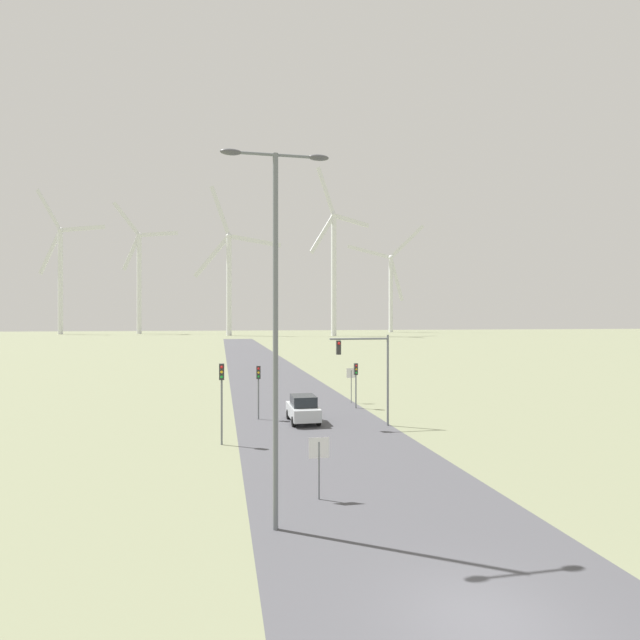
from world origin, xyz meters
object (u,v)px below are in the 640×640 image
(stop_sign_far, at_px, (351,379))
(car_approaching, at_px, (303,409))
(streetlamp, at_px, (275,299))
(wind_turbine_center, at_px, (229,272))
(stop_sign_near, at_px, (319,456))
(traffic_light_post_near_left, at_px, (222,386))
(traffic_light_post_near_right, at_px, (356,375))
(traffic_light_mast_overhead, at_px, (368,362))
(wind_turbine_right, at_px, (334,262))
(traffic_light_post_mid_left, at_px, (258,380))
(wind_turbine_far_right, at_px, (391,284))
(wind_turbine_far_left, at_px, (60,269))
(wind_turbine_left, at_px, (139,274))

(stop_sign_far, relative_size, car_approaching, 0.70)
(stop_sign_far, xyz_separation_m, car_approaching, (-5.21, -6.95, -1.11))
(streetlamp, relative_size, stop_sign_far, 4.33)
(stop_sign_far, xyz_separation_m, wind_turbine_center, (-7.16, 174.65, 24.86))
(stop_sign_near, height_order, traffic_light_post_near_left, traffic_light_post_near_left)
(stop_sign_near, distance_m, traffic_light_post_near_right, 19.95)
(traffic_light_mast_overhead, relative_size, wind_turbine_right, 0.09)
(traffic_light_post_mid_left, height_order, wind_turbine_far_right, wind_turbine_far_right)
(traffic_light_mast_overhead, bearing_deg, wind_turbine_far_left, 110.56)
(traffic_light_mast_overhead, relative_size, car_approaching, 1.45)
(wind_turbine_center, distance_m, wind_turbine_far_right, 95.21)
(wind_turbine_right, xyz_separation_m, wind_turbine_far_right, (43.57, 53.06, -4.78))
(car_approaching, bearing_deg, wind_turbine_center, 90.62)
(stop_sign_far, xyz_separation_m, traffic_light_post_near_right, (-0.29, -2.50, 0.56))
(traffic_light_post_near_right, xyz_separation_m, wind_turbine_far_left, (-83.52, 213.42, 27.67))
(streetlamp, distance_m, stop_sign_far, 25.92)
(wind_turbine_left, distance_m, wind_turbine_center, 55.38)
(car_approaching, bearing_deg, traffic_light_post_near_right, 42.10)
(stop_sign_near, relative_size, traffic_light_post_near_left, 0.53)
(wind_turbine_far_left, bearing_deg, stop_sign_far, -68.33)
(car_approaching, relative_size, wind_turbine_far_right, 0.07)
(car_approaching, bearing_deg, traffic_light_mast_overhead, -28.57)
(traffic_light_post_near_right, xyz_separation_m, traffic_light_mast_overhead, (-1.01, -6.58, 1.62))
(stop_sign_near, bearing_deg, traffic_light_post_mid_left, 94.11)
(stop_sign_near, relative_size, car_approaching, 0.58)
(traffic_light_post_mid_left, xyz_separation_m, wind_turbine_far_left, (-75.72, 216.27, 27.52))
(traffic_light_post_mid_left, bearing_deg, traffic_light_mast_overhead, -28.73)
(wind_turbine_far_right, bearing_deg, stop_sign_near, -110.01)
(stop_sign_near, height_order, wind_turbine_far_left, wind_turbine_far_left)
(traffic_light_post_mid_left, bearing_deg, stop_sign_far, 33.49)
(car_approaching, height_order, wind_turbine_far_left, wind_turbine_far_left)
(wind_turbine_far_right, bearing_deg, stop_sign_far, -110.20)
(traffic_light_post_near_right, distance_m, wind_turbine_center, 178.94)
(traffic_light_post_mid_left, bearing_deg, car_approaching, -28.95)
(traffic_light_post_near_left, relative_size, traffic_light_post_near_right, 1.28)
(wind_turbine_right, distance_m, wind_turbine_far_right, 68.83)
(traffic_light_post_near_right, bearing_deg, wind_turbine_right, 77.71)
(car_approaching, bearing_deg, wind_turbine_far_left, 109.84)
(traffic_light_post_near_right, relative_size, wind_turbine_far_right, 0.06)
(traffic_light_mast_overhead, distance_m, wind_turbine_left, 226.46)
(wind_turbine_center, xyz_separation_m, wind_turbine_far_right, (86.26, 40.31, -0.93))
(traffic_light_mast_overhead, height_order, wind_turbine_left, wind_turbine_left)
(wind_turbine_far_left, bearing_deg, traffic_light_post_near_right, -68.63)
(traffic_light_mast_overhead, height_order, wind_turbine_right, wind_turbine_right)
(traffic_light_post_near_left, height_order, traffic_light_mast_overhead, traffic_light_mast_overhead)
(streetlamp, height_order, wind_turbine_right, wind_turbine_right)
(traffic_light_post_near_left, xyz_separation_m, wind_turbine_far_left, (-73.19, 222.94, 26.97))
(stop_sign_near, bearing_deg, traffic_light_mast_overhead, 65.15)
(traffic_light_post_near_left, distance_m, wind_turbine_left, 227.67)
(traffic_light_post_near_right, relative_size, wind_turbine_far_left, 0.05)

